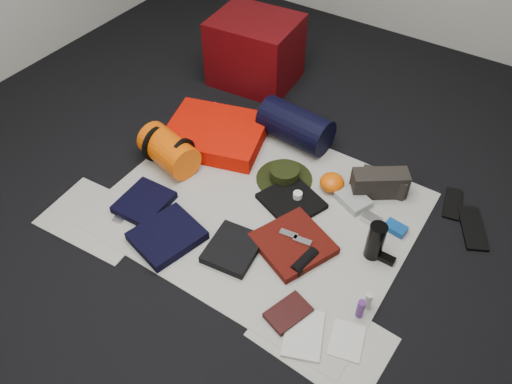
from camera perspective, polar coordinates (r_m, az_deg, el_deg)
The scene contains 37 objects.
floor at distance 2.77m, azimuth 0.55°, elevation -2.00°, with size 4.50×4.50×0.02m, color black.
newspaper_mat at distance 2.76m, azimuth 0.55°, elevation -1.82°, with size 1.60×1.30×0.01m, color silver.
newspaper_sheet_front_left at distance 2.84m, azimuth -17.64°, elevation -2.89°, with size 0.58×0.40×0.00m, color silver.
newspaper_sheet_front_right at distance 2.33m, azimuth 7.58°, elevation -16.11°, with size 0.58×0.40×0.00m, color silver.
red_cabinet at distance 3.60m, azimuth -0.09°, elevation 15.85°, with size 0.56×0.47×0.47m, color #540609.
sleeping_pad at distance 3.15m, azimuth -4.64°, elevation 6.66°, with size 0.59×0.48×0.11m, color red.
stuff_sack at distance 2.98m, azimuth -9.94°, elevation 4.71°, with size 0.21×0.21×0.35m, color #F75704.
sack_strap_left at distance 3.04m, azimuth -11.39°, elevation 5.43°, with size 0.22×0.22×0.03m, color black.
sack_strap_right at distance 2.93m, azimuth -8.46°, elevation 4.07°, with size 0.22×0.22×0.03m, color black.
navy_duffel at distance 3.11m, azimuth 4.54°, elevation 7.58°, with size 0.23×0.23×0.45m, color black.
boonie_brim at distance 2.91m, azimuth 3.24°, elevation 1.54°, with size 0.33×0.33×0.01m, color black.
boonie_crown at distance 2.88m, azimuth 3.27°, elevation 2.13°, with size 0.17×0.17×0.07m, color black.
hiking_boot_left at distance 2.86m, azimuth 13.91°, elevation 0.97°, with size 0.31×0.12×0.15m, color #292520.
hiking_boot_right at distance 2.89m, azimuth 14.37°, elevation 1.04°, with size 0.25×0.10×0.13m, color #292520.
flip_flop_left at distance 2.99m, azimuth 21.56°, elevation -1.25°, with size 0.09×0.24×0.01m, color black.
flip_flop_right at distance 2.90m, azimuth 23.50°, elevation -3.78°, with size 0.11×0.30×0.02m, color black.
trousers_navy_a at distance 2.82m, azimuth -12.66°, elevation -1.16°, with size 0.25×0.28×0.04m, color black.
trousers_navy_b at distance 2.63m, azimuth -10.12°, elevation -4.97°, with size 0.29×0.33×0.05m, color black.
trousers_charcoal at distance 2.55m, azimuth -2.64°, elevation -6.48°, with size 0.24×0.28×0.04m, color black.
black_tshirt at distance 2.78m, azimuth 4.07°, elevation -1.04°, with size 0.30×0.28×0.03m, color black.
red_shirt at distance 2.57m, azimuth 4.27°, elevation -5.90°, with size 0.34×0.34×0.05m, color #4B0D08.
orange_stuff_sack at distance 2.86m, azimuth 8.68°, elevation 1.10°, with size 0.14×0.14×0.09m, color #F75704.
first_aid_pouch at distance 2.82m, azimuth 11.06°, elevation -0.89°, with size 0.18×0.13×0.04m, color #949C94.
water_bottle at distance 2.54m, azimuth 13.48°, elevation -5.47°, with size 0.09×0.09×0.22m, color black.
speaker at distance 2.50m, azimuth 5.58°, elevation -7.93°, with size 0.06×0.06×0.16m, color black.
compact_camera at distance 2.74m, azimuth 13.05°, elevation -3.09°, with size 0.10×0.06×0.04m, color silver.
cyan_case at distance 2.74m, azimuth 15.66°, elevation -3.99°, with size 0.11×0.07×0.04m, color #0F4691.
toiletry_purple at distance 2.37m, azimuth 11.85°, elevation -12.92°, with size 0.04×0.04×0.11m, color #4E216C.
toiletry_clear at distance 2.40m, azimuth 12.70°, elevation -12.01°, with size 0.03×0.03×0.10m, color silver.
paperback_book at distance 2.36m, azimuth 3.71°, elevation -13.61°, with size 0.13×0.20×0.03m, color black.
map_booklet at distance 2.32m, azimuth 5.45°, elevation -15.81°, with size 0.17×0.25×0.01m, color silver.
map_printout at distance 2.33m, azimuth 10.34°, elevation -16.34°, with size 0.14×0.18×0.01m, color silver.
sunglasses at distance 2.61m, azimuth 14.42°, elevation -7.26°, with size 0.11×0.05×0.03m, color black.
key_cluster at distance 2.80m, azimuth -15.36°, elevation -2.93°, with size 0.06×0.06×0.01m, color silver.
tape_roll at distance 2.77m, azimuth 4.78°, elevation -0.37°, with size 0.05×0.05×0.04m, color white.
energy_bar_a at distance 2.57m, azimuth 3.76°, elevation -4.82°, with size 0.10×0.04×0.01m, color silver.
energy_bar_b at distance 2.55m, azimuth 5.31°, elevation -5.58°, with size 0.10×0.04×0.01m, color silver.
Camera 1 is at (0.99, -1.56, 2.05)m, focal length 35.00 mm.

